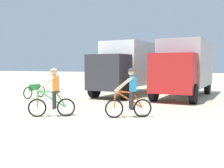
% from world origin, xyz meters
% --- Properties ---
extents(ground_plane, '(120.00, 120.00, 0.00)m').
position_xyz_m(ground_plane, '(0.00, 0.00, 0.00)').
color(ground_plane, beige).
extents(box_truck_white_box, '(3.32, 7.02, 3.35)m').
position_xyz_m(box_truck_white_box, '(-1.16, 9.75, 1.87)').
color(box_truck_white_box, white).
rests_on(box_truck_white_box, ground).
extents(box_truck_grey_hauler, '(3.02, 6.95, 3.35)m').
position_xyz_m(box_truck_grey_hauler, '(2.29, 9.55, 1.87)').
color(box_truck_grey_hauler, '#9E9EA3').
rests_on(box_truck_grey_hauler, ground).
extents(cyclist_orange_shirt, '(1.56, 0.88, 1.82)m').
position_xyz_m(cyclist_orange_shirt, '(-1.55, 1.45, 0.85)').
color(cyclist_orange_shirt, black).
rests_on(cyclist_orange_shirt, ground).
extents(cyclist_cowboy_hat, '(1.55, 0.90, 1.82)m').
position_xyz_m(cyclist_cowboy_hat, '(1.15, 2.31, 0.85)').
color(cyclist_cowboy_hat, black).
rests_on(cyclist_cowboy_hat, ground).
extents(bicycle_spare, '(0.50, 1.73, 0.97)m').
position_xyz_m(bicycle_spare, '(-5.79, 5.88, 0.40)').
color(bicycle_spare, black).
rests_on(bicycle_spare, ground).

